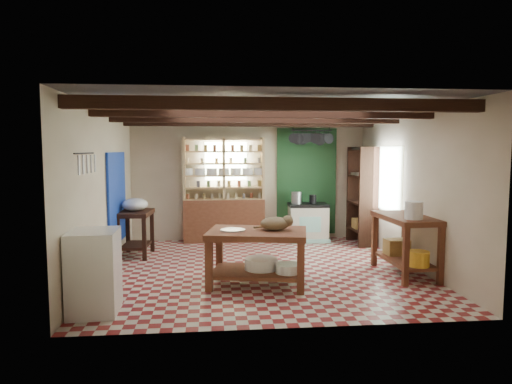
{
  "coord_description": "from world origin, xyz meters",
  "views": [
    {
      "loc": [
        -0.83,
        -7.27,
        1.95
      ],
      "look_at": [
        -0.07,
        0.3,
        1.24
      ],
      "focal_mm": 32.0,
      "sensor_mm": 36.0,
      "label": 1
    }
  ],
  "objects": [
    {
      "name": "shelving_unit",
      "position": [
        -0.55,
        2.31,
        1.1
      ],
      "size": [
        1.7,
        0.34,
        2.2
      ],
      "primitive_type": "cube",
      "color": "tan",
      "rests_on": "floor"
    },
    {
      "name": "floor",
      "position": [
        0.0,
        0.0,
        -0.01
      ],
      "size": [
        5.0,
        5.0,
        0.02
      ],
      "primitive_type": "cube",
      "color": "maroon",
      "rests_on": "ground"
    },
    {
      "name": "white_bucket",
      "position": [
        2.14,
        -0.9,
        1.06
      ],
      "size": [
        0.27,
        0.27,
        0.26
      ],
      "primitive_type": "cylinder",
      "rotation": [
        0.0,
        0.0,
        0.03
      ],
      "color": "white",
      "rests_on": "right_counter"
    },
    {
      "name": "right_counter",
      "position": [
        2.18,
        -0.55,
        0.46
      ],
      "size": [
        0.68,
        1.31,
        0.93
      ],
      "primitive_type": "cube",
      "rotation": [
        0.0,
        0.0,
        0.03
      ],
      "color": "brown",
      "rests_on": "floor"
    },
    {
      "name": "wall_back",
      "position": [
        0.0,
        2.5,
        1.3
      ],
      "size": [
        5.0,
        0.04,
        2.6
      ],
      "primitive_type": "cube",
      "color": "beige",
      "rests_on": "floor"
    },
    {
      "name": "white_cabinet",
      "position": [
        -2.22,
        -1.78,
        0.5
      ],
      "size": [
        0.58,
        0.69,
        0.99
      ],
      "primitive_type": "cube",
      "rotation": [
        0.0,
        0.0,
        0.05
      ],
      "color": "white",
      "rests_on": "floor"
    },
    {
      "name": "enamel_bowl",
      "position": [
        -2.2,
        1.13,
        0.95
      ],
      "size": [
        0.5,
        0.5,
        0.23
      ],
      "primitive_type": "ellipsoid",
      "rotation": [
        0.0,
        0.0,
        -0.07
      ],
      "color": "white",
      "rests_on": "prep_table"
    },
    {
      "name": "kettle_left",
      "position": [
        0.97,
        2.16,
        0.93
      ],
      "size": [
        0.23,
        0.23,
        0.25
      ],
      "primitive_type": "cylinder",
      "rotation": [
        0.0,
        0.0,
        -0.04
      ],
      "color": "#ACACB4",
      "rests_on": "stove"
    },
    {
      "name": "work_table",
      "position": [
        -0.17,
        -0.84,
        0.39
      ],
      "size": [
        1.55,
        1.19,
        0.79
      ],
      "primitive_type": "cube",
      "rotation": [
        0.0,
        0.0,
        -0.2
      ],
      "color": "brown",
      "rests_on": "floor"
    },
    {
      "name": "yellow_tub",
      "position": [
        2.19,
        -1.0,
        0.36
      ],
      "size": [
        0.31,
        0.31,
        0.22
      ],
      "primitive_type": "cylinder",
      "rotation": [
        0.0,
        0.0,
        0.03
      ],
      "color": "gold",
      "rests_on": "right_counter"
    },
    {
      "name": "green_wall_patch",
      "position": [
        1.25,
        2.47,
        1.25
      ],
      "size": [
        1.3,
        0.04,
        2.3
      ],
      "primitive_type": "cube",
      "color": "#1B4421",
      "rests_on": "wall_back"
    },
    {
      "name": "stove",
      "position": [
        1.22,
        2.15,
        0.4
      ],
      "size": [
        0.84,
        0.59,
        0.8
      ],
      "primitive_type": "cube",
      "rotation": [
        0.0,
        0.0,
        -0.04
      ],
      "color": "beige",
      "rests_on": "floor"
    },
    {
      "name": "wall_right",
      "position": [
        2.5,
        0.0,
        1.3
      ],
      "size": [
        0.04,
        5.0,
        2.6
      ],
      "primitive_type": "cube",
      "color": "beige",
      "rests_on": "floor"
    },
    {
      "name": "kettle_right",
      "position": [
        1.32,
        2.15,
        0.9
      ],
      "size": [
        0.15,
        0.15,
        0.18
      ],
      "primitive_type": "cylinder",
      "rotation": [
        0.0,
        0.0,
        -0.04
      ],
      "color": "black",
      "rests_on": "stove"
    },
    {
      "name": "wall_front",
      "position": [
        0.0,
        -2.5,
        1.3
      ],
      "size": [
        5.0,
        0.04,
        2.6
      ],
      "primitive_type": "cube",
      "color": "beige",
      "rests_on": "floor"
    },
    {
      "name": "blue_wall_patch",
      "position": [
        -2.47,
        0.9,
        1.1
      ],
      "size": [
        0.04,
        1.4,
        1.6
      ],
      "primitive_type": "cube",
      "color": "#1739AD",
      "rests_on": "wall_left"
    },
    {
      "name": "basin_small",
      "position": [
        0.26,
        -1.03,
        0.27
      ],
      "size": [
        0.43,
        0.43,
        0.13
      ],
      "primitive_type": "cylinder",
      "rotation": [
        0.0,
        0.0,
        -0.2
      ],
      "color": "white",
      "rests_on": "work_table"
    },
    {
      "name": "window_right",
      "position": [
        2.48,
        1.0,
        1.4
      ],
      "size": [
        0.02,
        1.3,
        1.2
      ],
      "primitive_type": "cube",
      "color": "silver",
      "rests_on": "wall_right"
    },
    {
      "name": "ceiling",
      "position": [
        0.0,
        0.0,
        2.6
      ],
      "size": [
        5.0,
        5.0,
        0.02
      ],
      "primitive_type": "cube",
      "color": "#4F4F54",
      "rests_on": "wall_back"
    },
    {
      "name": "ceiling_beams",
      "position": [
        0.0,
        0.0,
        2.48
      ],
      "size": [
        5.0,
        3.8,
        0.15
      ],
      "primitive_type": "cube",
      "color": "black",
      "rests_on": "ceiling"
    },
    {
      "name": "cat",
      "position": [
        0.09,
        -0.85,
        0.89
      ],
      "size": [
        0.43,
        0.34,
        0.19
      ],
      "primitive_type": "ellipsoid",
      "rotation": [
        0.0,
        0.0,
        -0.03
      ],
      "color": "#89724F",
      "rests_on": "work_table"
    },
    {
      "name": "tall_rack",
      "position": [
        2.28,
        1.8,
        1.0
      ],
      "size": [
        0.4,
        0.86,
        2.0
      ],
      "primitive_type": "cube",
      "color": "black",
      "rests_on": "floor"
    },
    {
      "name": "prep_table",
      "position": [
        -2.2,
        1.13,
        0.42
      ],
      "size": [
        0.62,
        0.86,
        0.83
      ],
      "primitive_type": "cube",
      "rotation": [
        0.0,
        0.0,
        -0.07
      ],
      "color": "black",
      "rests_on": "floor"
    },
    {
      "name": "window_back",
      "position": [
        -0.5,
        2.48,
        1.7
      ],
      "size": [
        0.9,
        0.02,
        0.8
      ],
      "primitive_type": "cube",
      "color": "silver",
      "rests_on": "wall_back"
    },
    {
      "name": "steel_tray",
      "position": [
        -0.52,
        -0.82,
        0.8
      ],
      "size": [
        0.42,
        0.42,
        0.02
      ],
      "primitive_type": "cylinder",
      "rotation": [
        0.0,
        0.0,
        -0.2
      ],
      "color": "#ACACB4",
      "rests_on": "work_table"
    },
    {
      "name": "wall_left",
      "position": [
        -2.5,
        0.0,
        1.3
      ],
      "size": [
        0.04,
        5.0,
        2.6
      ],
      "primitive_type": "cube",
      "color": "beige",
      "rests_on": "floor"
    },
    {
      "name": "wicker_basket",
      "position": [
        2.17,
        -0.25,
        0.37
      ],
      "size": [
        0.37,
        0.3,
        0.25
      ],
      "primitive_type": "cube",
      "rotation": [
        0.0,
        0.0,
        0.03
      ],
      "color": "olive",
      "rests_on": "right_counter"
    },
    {
      "name": "utensil_rail",
      "position": [
        -2.44,
        -1.2,
        1.78
      ],
      "size": [
        0.06,
        0.9,
        0.28
      ],
      "primitive_type": "cube",
      "color": "black",
      "rests_on": "wall_left"
    },
    {
      "name": "pot_rack",
      "position": [
        1.25,
        2.05,
        2.18
      ],
      "size": [
        0.86,
        0.12,
        0.36
      ],
      "primitive_type": "cube",
      "color": "black",
      "rests_on": "ceiling"
    },
    {
      "name": "basin_large",
      "position": [
        -0.11,
        -0.81,
        0.29
      ],
      "size": [
        0.57,
        0.57,
        0.17
      ],
      "primitive_type": "cylinder",
      "rotation": [
        0.0,
        0.0,
        -0.2
      ],
      "color": "white",
      "rests_on": "work_table"
    }
  ]
}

